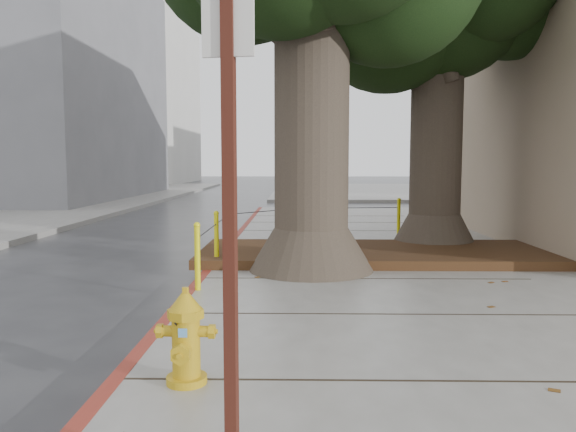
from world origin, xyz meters
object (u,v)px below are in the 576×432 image
(car_silver, at_px, (471,193))
(car_dark, at_px, (82,192))
(fire_hydrant, at_px, (186,337))
(car_red, at_px, (486,191))
(signpost, at_px, (230,216))

(car_silver, bearing_deg, car_dark, 85.83)
(fire_hydrant, height_order, car_silver, car_silver)
(fire_hydrant, bearing_deg, car_red, 67.06)
(car_silver, bearing_deg, fire_hydrant, 157.63)
(car_red, distance_m, car_dark, 18.28)
(car_red, bearing_deg, signpost, 164.64)
(car_dark, bearing_deg, signpost, -60.81)
(signpost, bearing_deg, car_dark, 121.73)
(fire_hydrant, distance_m, car_silver, 21.49)
(signpost, relative_size, car_silver, 0.76)
(fire_hydrant, height_order, signpost, signpost)
(car_red, bearing_deg, car_silver, 141.58)
(signpost, bearing_deg, car_red, 77.57)
(car_dark, bearing_deg, car_red, 5.00)
(signpost, xyz_separation_m, car_silver, (7.75, 21.34, -1.05))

